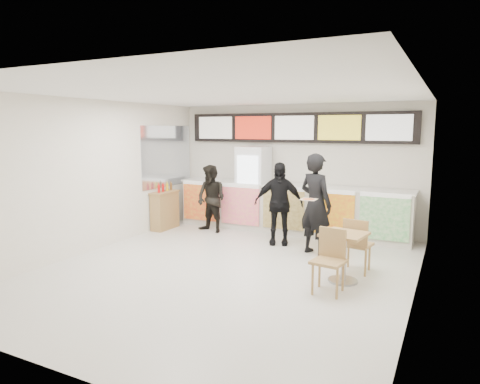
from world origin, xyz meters
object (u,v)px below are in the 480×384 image
Objects in this scene: customer_left at (211,199)px; drinks_fridge at (253,188)px; cafe_table at (344,248)px; condiment_ledge at (165,210)px; customer_main at (316,204)px; customer_mid at (279,203)px; service_counter at (289,208)px.

drinks_fridge is at bearing 60.22° from customer_left.
condiment_ledge reaches higher than cafe_table.
customer_main is at bearing 132.86° from cafe_table.
customer_mid is (-0.91, 0.37, -0.11)m from customer_main.
customer_main is (2.00, -1.47, -0.02)m from drinks_fridge.
customer_main is at bearing -2.30° from customer_left.
customer_left reaches higher than condiment_ledge.
drinks_fridge reaches higher than customer_left.
customer_left is (-0.71, -0.81, -0.21)m from drinks_fridge.
drinks_fridge is at bearing 116.97° from customer_mid.
service_counter is 1.13m from customer_mid.
customer_main reaches higher than customer_mid.
customer_mid reaches higher than cafe_table.
cafe_table is at bearing -17.27° from customer_left.
service_counter is at bearing 37.12° from customer_left.
customer_left is at bearing 160.62° from cafe_table.
service_counter is 2.82× the size of customer_main.
condiment_ledge is at bearing -151.12° from drinks_fridge.
customer_left is 1.83m from customer_mid.
service_counter reaches higher than cafe_table.
service_counter is at bearing 134.31° from cafe_table.
condiment_ledge is at bearing 169.33° from cafe_table.
customer_mid is at bearing 1.75° from customer_main.
customer_main is (1.07, -1.45, 0.41)m from service_counter.
condiment_ledge is (-2.82, -1.02, -0.10)m from service_counter.
drinks_fridge is (-0.93, 0.02, 0.43)m from service_counter.
drinks_fridge is 1.15× the size of customer_mid.
customer_main is 2.79m from customer_left.
service_counter is at bearing 80.42° from customer_mid.
customer_mid is 3.01m from condiment_ledge.
cafe_table is (1.76, -1.66, -0.32)m from customer_mid.
customer_left is at bearing -131.06° from drinks_fridge.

